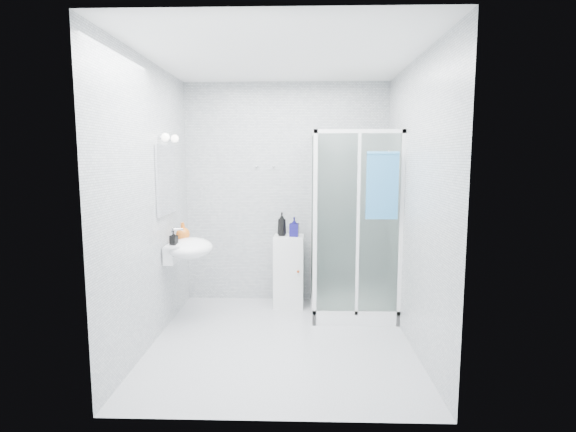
{
  "coord_description": "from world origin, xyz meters",
  "views": [
    {
      "loc": [
        0.18,
        -4.05,
        1.72
      ],
      "look_at": [
        0.05,
        0.35,
        1.15
      ],
      "focal_mm": 28.0,
      "sensor_mm": 36.0,
      "label": 1
    }
  ],
  "objects_px": {
    "storage_cabinet": "(289,271)",
    "shampoo_bottle_a": "(282,224)",
    "shower_enclosure": "(345,275)",
    "wall_basin": "(188,248)",
    "shampoo_bottle_b": "(294,227)",
    "soap_dispenser_black": "(174,238)",
    "hand_towel": "(382,184)",
    "soap_dispenser_orange": "(183,231)"
  },
  "relations": [
    {
      "from": "storage_cabinet",
      "to": "hand_towel",
      "type": "xyz_separation_m",
      "value": [
        0.94,
        -0.67,
        1.05
      ]
    },
    {
      "from": "shower_enclosure",
      "to": "hand_towel",
      "type": "bearing_deg",
      "value": -52.77
    },
    {
      "from": "hand_towel",
      "to": "shampoo_bottle_b",
      "type": "distance_m",
      "value": 1.21
    },
    {
      "from": "shower_enclosure",
      "to": "shampoo_bottle_b",
      "type": "distance_m",
      "value": 0.79
    },
    {
      "from": "storage_cabinet",
      "to": "soap_dispenser_black",
      "type": "height_order",
      "value": "soap_dispenser_black"
    },
    {
      "from": "hand_towel",
      "to": "shampoo_bottle_b",
      "type": "xyz_separation_m",
      "value": [
        -0.87,
        0.65,
        -0.53
      ]
    },
    {
      "from": "shower_enclosure",
      "to": "storage_cabinet",
      "type": "xyz_separation_m",
      "value": [
        -0.63,
        0.27,
        -0.03
      ]
    },
    {
      "from": "shampoo_bottle_a",
      "to": "shampoo_bottle_b",
      "type": "bearing_deg",
      "value": -15.35
    },
    {
      "from": "hand_towel",
      "to": "soap_dispenser_orange",
      "type": "distance_m",
      "value": 2.11
    },
    {
      "from": "shampoo_bottle_b",
      "to": "shampoo_bottle_a",
      "type": "bearing_deg",
      "value": 164.65
    },
    {
      "from": "hand_towel",
      "to": "storage_cabinet",
      "type": "bearing_deg",
      "value": 144.35
    },
    {
      "from": "hand_towel",
      "to": "shampoo_bottle_a",
      "type": "distance_m",
      "value": 1.33
    },
    {
      "from": "wall_basin",
      "to": "hand_towel",
      "type": "relative_size",
      "value": 0.85
    },
    {
      "from": "storage_cabinet",
      "to": "wall_basin",
      "type": "bearing_deg",
      "value": -148.75
    },
    {
      "from": "shower_enclosure",
      "to": "soap_dispenser_orange",
      "type": "bearing_deg",
      "value": -173.56
    },
    {
      "from": "shower_enclosure",
      "to": "shampoo_bottle_b",
      "type": "xyz_separation_m",
      "value": [
        -0.57,
        0.25,
        0.49
      ]
    },
    {
      "from": "shower_enclosure",
      "to": "wall_basin",
      "type": "xyz_separation_m",
      "value": [
        -1.66,
        -0.32,
        0.35
      ]
    },
    {
      "from": "wall_basin",
      "to": "soap_dispenser_orange",
      "type": "distance_m",
      "value": 0.21
    },
    {
      "from": "storage_cabinet",
      "to": "shampoo_bottle_b",
      "type": "relative_size",
      "value": 3.73
    },
    {
      "from": "hand_towel",
      "to": "soap_dispenser_orange",
      "type": "bearing_deg",
      "value": 174.24
    },
    {
      "from": "wall_basin",
      "to": "shampoo_bottle_a",
      "type": "xyz_separation_m",
      "value": [
        0.94,
        0.61,
        0.17
      ]
    },
    {
      "from": "wall_basin",
      "to": "storage_cabinet",
      "type": "distance_m",
      "value": 1.24
    },
    {
      "from": "shower_enclosure",
      "to": "soap_dispenser_orange",
      "type": "distance_m",
      "value": 1.82
    },
    {
      "from": "hand_towel",
      "to": "soap_dispenser_black",
      "type": "bearing_deg",
      "value": -178.06
    },
    {
      "from": "shampoo_bottle_b",
      "to": "soap_dispenser_black",
      "type": "height_order",
      "value": "shampoo_bottle_b"
    },
    {
      "from": "hand_towel",
      "to": "soap_dispenser_orange",
      "type": "height_order",
      "value": "hand_towel"
    },
    {
      "from": "storage_cabinet",
      "to": "soap_dispenser_orange",
      "type": "distance_m",
      "value": 1.31
    },
    {
      "from": "hand_towel",
      "to": "soap_dispenser_black",
      "type": "height_order",
      "value": "hand_towel"
    },
    {
      "from": "hand_towel",
      "to": "shampoo_bottle_b",
      "type": "height_order",
      "value": "hand_towel"
    },
    {
      "from": "hand_towel",
      "to": "wall_basin",
      "type": "bearing_deg",
      "value": 177.52
    },
    {
      "from": "shower_enclosure",
      "to": "shampoo_bottle_a",
      "type": "distance_m",
      "value": 0.93
    },
    {
      "from": "soap_dispenser_black",
      "to": "shampoo_bottle_a",
      "type": "bearing_deg",
      "value": 36.17
    },
    {
      "from": "wall_basin",
      "to": "soap_dispenser_orange",
      "type": "bearing_deg",
      "value": 122.95
    },
    {
      "from": "shower_enclosure",
      "to": "soap_dispenser_black",
      "type": "relative_size",
      "value": 14.08
    },
    {
      "from": "soap_dispenser_orange",
      "to": "soap_dispenser_black",
      "type": "bearing_deg",
      "value": -94.18
    },
    {
      "from": "storage_cabinet",
      "to": "shampoo_bottle_a",
      "type": "xyz_separation_m",
      "value": [
        -0.08,
        0.02,
        0.55
      ]
    },
    {
      "from": "wall_basin",
      "to": "shampoo_bottle_a",
      "type": "distance_m",
      "value": 1.14
    },
    {
      "from": "storage_cabinet",
      "to": "shampoo_bottle_a",
      "type": "relative_size",
      "value": 3.05
    },
    {
      "from": "storage_cabinet",
      "to": "soap_dispenser_orange",
      "type": "height_order",
      "value": "soap_dispenser_orange"
    },
    {
      "from": "shampoo_bottle_b",
      "to": "soap_dispenser_orange",
      "type": "xyz_separation_m",
      "value": [
        -1.17,
        -0.45,
        0.02
      ]
    },
    {
      "from": "storage_cabinet",
      "to": "shampoo_bottle_a",
      "type": "height_order",
      "value": "shampoo_bottle_a"
    },
    {
      "from": "shampoo_bottle_b",
      "to": "soap_dispenser_black",
      "type": "distance_m",
      "value": 1.39
    }
  ]
}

